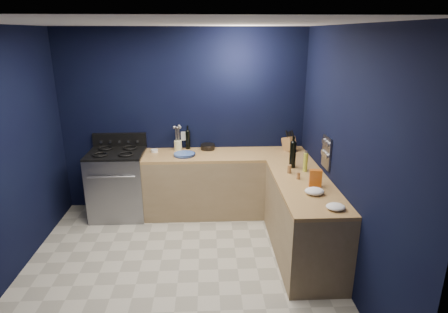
{
  "coord_description": "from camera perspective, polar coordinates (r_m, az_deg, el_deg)",
  "views": [
    {
      "loc": [
        0.33,
        -3.61,
        2.52
      ],
      "look_at": [
        0.55,
        1.0,
        1.0
      ],
      "focal_mm": 30.29,
      "sensor_mm": 36.0,
      "label": 1
    }
  ],
  "objects": [
    {
      "name": "plate_stack",
      "position": [
        5.24,
        -6.02,
        0.31
      ],
      "size": [
        0.32,
        0.32,
        0.04
      ],
      "primitive_type": "cylinder",
      "rotation": [
        0.0,
        0.0,
        -0.12
      ],
      "color": "#3155A5",
      "rests_on": "top_back"
    },
    {
      "name": "spice_panel",
      "position": [
        4.59,
        15.21,
        0.59
      ],
      "size": [
        0.02,
        0.28,
        0.38
      ],
      "primitive_type": "cube",
      "color": "gray",
      "rests_on": "wall_right"
    },
    {
      "name": "crouton_bag",
      "position": [
        4.27,
        13.64,
        -3.22
      ],
      "size": [
        0.14,
        0.08,
        0.19
      ],
      "primitive_type": "cube",
      "rotation": [
        0.0,
        0.0,
        -0.17
      ],
      "color": "#A62615",
      "rests_on": "top_right"
    },
    {
      "name": "towel_end",
      "position": [
        3.81,
        16.5,
        -7.29
      ],
      "size": [
        0.2,
        0.19,
        0.06
      ],
      "primitive_type": "ellipsoid",
      "rotation": [
        0.0,
        0.0,
        0.12
      ],
      "color": "white",
      "rests_on": "top_right"
    },
    {
      "name": "wall_right",
      "position": [
        4.07,
        17.97,
        -0.14
      ],
      "size": [
        0.02,
        3.5,
        2.6
      ],
      "primitive_type": "cube",
      "color": "black",
      "rests_on": "ground"
    },
    {
      "name": "towel_front",
      "position": [
        4.09,
        13.5,
        -5.11
      ],
      "size": [
        0.2,
        0.17,
        0.07
      ],
      "primitive_type": "ellipsoid",
      "rotation": [
        0.0,
        0.0,
        0.01
      ],
      "color": "white",
      "rests_on": "top_right"
    },
    {
      "name": "top_back",
      "position": [
        5.31,
        0.32,
        0.25
      ],
      "size": [
        2.3,
        0.63,
        0.04
      ],
      "primitive_type": "cube",
      "color": "brown",
      "rests_on": "cab_back"
    },
    {
      "name": "cab_right",
      "position": [
        4.56,
        11.78,
        -9.5
      ],
      "size": [
        0.63,
        1.67,
        0.86
      ],
      "primitive_type": "cube",
      "color": "#8A7352",
      "rests_on": "floor"
    },
    {
      "name": "wall_back",
      "position": [
        5.52,
        -6.11,
        5.35
      ],
      "size": [
        3.5,
        0.02,
        2.6
      ],
      "primitive_type": "cube",
      "color": "black",
      "rests_on": "ground"
    },
    {
      "name": "cooktop",
      "position": [
        5.42,
        -16.03,
        0.51
      ],
      "size": [
        0.76,
        0.66,
        0.03
      ],
      "primitive_type": "cube",
      "color": "black",
      "rests_on": "gas_range"
    },
    {
      "name": "lemon_basket",
      "position": [
        5.49,
        -2.46,
        1.46
      ],
      "size": [
        0.23,
        0.23,
        0.08
      ],
      "primitive_type": "cylinder",
      "rotation": [
        0.0,
        0.0,
        0.13
      ],
      "color": "black",
      "rests_on": "top_back"
    },
    {
      "name": "wine_bottle_right",
      "position": [
        4.79,
        10.32,
        0.19
      ],
      "size": [
        0.1,
        0.1,
        0.32
      ],
      "primitive_type": "cylinder",
      "rotation": [
        0.0,
        0.0,
        -0.29
      ],
      "color": "black",
      "rests_on": "top_right"
    },
    {
      "name": "gas_range",
      "position": [
        5.58,
        -15.61,
        -4.14
      ],
      "size": [
        0.76,
        0.66,
        0.92
      ],
      "primitive_type": "cube",
      "color": "gray",
      "rests_on": "floor"
    },
    {
      "name": "cab_back",
      "position": [
        5.47,
        0.31,
        -4.24
      ],
      "size": [
        2.3,
        0.63,
        0.86
      ],
      "primitive_type": "cube",
      "color": "#8A7352",
      "rests_on": "floor"
    },
    {
      "name": "top_right",
      "position": [
        4.37,
        12.16,
        -4.26
      ],
      "size": [
        0.63,
        1.67,
        0.04
      ],
      "primitive_type": "cube",
      "color": "brown",
      "rests_on": "cab_right"
    },
    {
      "name": "wine_bottle_back",
      "position": [
        5.51,
        -5.47,
        2.5
      ],
      "size": [
        0.08,
        0.08,
        0.27
      ],
      "primitive_type": "cylinder",
      "rotation": [
        0.0,
        0.0,
        -0.3
      ],
      "color": "black",
      "rests_on": "top_back"
    },
    {
      "name": "oil_bottle",
      "position": [
        4.7,
        12.19,
        -0.85
      ],
      "size": [
        0.07,
        0.07,
        0.23
      ],
      "primitive_type": "cylinder",
      "rotation": [
        0.0,
        0.0,
        -0.26
      ],
      "color": "#A5AD31",
      "rests_on": "top_right"
    },
    {
      "name": "spice_jar_near",
      "position": [
        4.62,
        9.82,
        -1.88
      ],
      "size": [
        0.05,
        0.05,
        0.1
      ],
      "primitive_type": "cylinder",
      "rotation": [
        0.0,
        0.0,
        0.09
      ],
      "color": "olive",
      "rests_on": "top_right"
    },
    {
      "name": "utensil_crock",
      "position": [
        5.49,
        -6.95,
        1.7
      ],
      "size": [
        0.14,
        0.14,
        0.14
      ],
      "primitive_type": "cylinder",
      "rotation": [
        0.0,
        0.0,
        0.3
      ],
      "color": "beige",
      "rests_on": "top_back"
    },
    {
      "name": "ceiling",
      "position": [
        3.63,
        -8.45,
        19.46
      ],
      "size": [
        3.5,
        3.5,
        0.02
      ],
      "primitive_type": "cube",
      "color": "silver",
      "rests_on": "ground"
    },
    {
      "name": "ramekin",
      "position": [
        5.46,
        -10.45,
        0.86
      ],
      "size": [
        0.1,
        0.1,
        0.04
      ],
      "primitive_type": "cylinder",
      "rotation": [
        0.0,
        0.0,
        -0.04
      ],
      "color": "white",
      "rests_on": "top_back"
    },
    {
      "name": "oven_door",
      "position": [
        5.3,
        -16.32,
        -5.53
      ],
      "size": [
        0.59,
        0.02,
        0.42
      ],
      "primitive_type": "cube",
      "color": "black",
      "rests_on": "gas_range"
    },
    {
      "name": "wall_outlet",
      "position": [
        5.55,
        -6.05,
        3.09
      ],
      "size": [
        0.09,
        0.02,
        0.13
      ],
      "primitive_type": "cube",
      "color": "white",
      "rests_on": "wall_back"
    },
    {
      "name": "floor",
      "position": [
        4.42,
        -6.82,
        -16.82
      ],
      "size": [
        3.5,
        3.5,
        0.02
      ],
      "primitive_type": "cube",
      "color": "#B0AA99",
      "rests_on": "ground"
    },
    {
      "name": "spice_jar_far",
      "position": [
        4.47,
        11.13,
        -2.83
      ],
      "size": [
        0.05,
        0.05,
        0.08
      ],
      "primitive_type": "cylinder",
      "rotation": [
        0.0,
        0.0,
        0.24
      ],
      "color": "olive",
      "rests_on": "top_right"
    },
    {
      "name": "backguard",
      "position": [
        5.68,
        -15.47,
        2.44
      ],
      "size": [
        0.76,
        0.06,
        0.2
      ],
      "primitive_type": "cube",
      "color": "black",
      "rests_on": "gas_range"
    },
    {
      "name": "wall_front",
      "position": [
        2.24,
        -11.19,
        -15.15
      ],
      "size": [
        3.5,
        0.02,
        2.6
      ],
      "primitive_type": "cube",
      "color": "black",
      "rests_on": "ground"
    },
    {
      "name": "knife_block",
      "position": [
        5.49,
        9.8,
        1.88
      ],
      "size": [
        0.21,
        0.26,
        0.25
      ],
      "primitive_type": "cube",
      "rotation": [
        -0.31,
        0.0,
        0.52
      ],
      "color": "brown",
      "rests_on": "top_back"
    }
  ]
}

